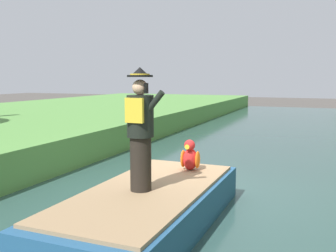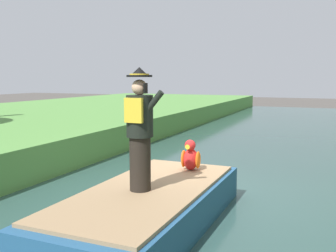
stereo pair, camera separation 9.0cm
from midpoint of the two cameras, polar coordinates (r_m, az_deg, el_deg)
ground_plane at (r=7.93m, az=2.68°, el=-10.51°), size 80.00×80.00×0.00m
canal_water at (r=7.91m, az=2.68°, el=-10.17°), size 6.55×48.00×0.10m
boat at (r=6.14m, az=-3.31°, el=-11.91°), size 1.83×4.21×0.61m
person_pirate at (r=5.76m, az=-4.53°, el=-0.57°), size 0.61×0.42×1.85m
parrot_plush at (r=7.14m, az=2.92°, el=-4.57°), size 0.36×0.35×0.57m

